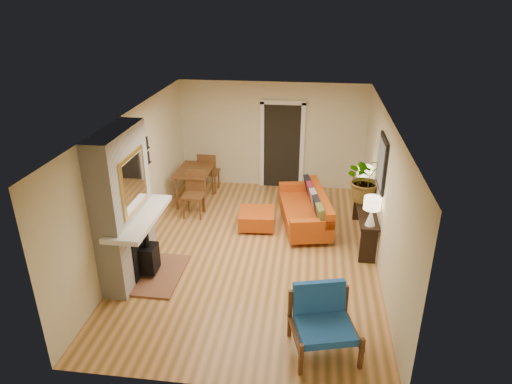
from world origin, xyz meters
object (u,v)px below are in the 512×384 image
Objects in this scene: console_table at (365,213)px; lamp_near at (372,208)px; sofa at (308,209)px; blue_chair at (322,317)px; ottoman at (257,218)px; dining_table at (198,176)px; houseplant at (367,179)px; lamp_far at (364,176)px.

lamp_near is (0.00, -0.75, 0.49)m from console_table.
blue_chair is (0.28, -3.58, 0.14)m from sofa.
console_table reaches higher than ottoman.
dining_table is 4.20m from lamp_near.
lamp_near is 0.58× the size of houseplant.
console_table is 3.43× the size of lamp_near.
dining_table is at bearing 144.66° from ottoman.
ottoman is 1.44× the size of lamp_far.
dining_table is 3.45× the size of lamp_near.
lamp_near is (0.83, 2.31, 0.58)m from blue_chair.
lamp_near is at bearing -48.71° from sofa.
lamp_near is at bearing -89.45° from houseplant.
lamp_far reaches higher than console_table.
houseplant is at bearing -15.59° from dining_table.
blue_chair is at bearing -68.24° from ottoman.
console_table is 0.91m from lamp_far.
lamp_near reaches higher than console_table.
lamp_near is 1.52m from lamp_far.
lamp_far reaches higher than dining_table.
ottoman is 0.42× the size of console_table.
sofa is 3.92× the size of lamp_far.
lamp_far reaches higher than blue_chair.
console_table is 3.43× the size of lamp_far.
houseplant is at bearing 76.22° from blue_chair.
blue_chair is 0.56× the size of dining_table.
dining_table is (-2.53, 0.78, 0.31)m from sofa.
lamp_far is at bearing 88.82° from houseplant.
ottoman is at bearing 155.25° from lamp_near.
blue_chair is (1.32, -3.31, 0.27)m from ottoman.
sofa is at bearing -167.07° from lamp_far.
houseplant is (2.14, 0.04, 0.98)m from ottoman.
ottoman is at bearing -165.26° from sofa.
lamp_far is (3.64, -0.53, 0.41)m from dining_table.
dining_table is 3.81m from houseplant.
ottoman is 3.57m from blue_chair.
lamp_far is at bearing 12.93° from sofa.
console_table is at bearing 74.84° from blue_chair.
sofa is at bearing -17.19° from dining_table.
sofa is 1.25m from console_table.
blue_chair is 3.52m from houseplant.
lamp_far is (1.11, 0.26, 0.72)m from sofa.
lamp_near is at bearing -24.75° from ottoman.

